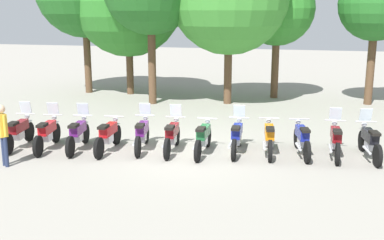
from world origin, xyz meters
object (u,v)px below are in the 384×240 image
at_px(motorcycle_0, 19,131).
at_px(motorcycle_6, 203,138).
at_px(motorcycle_10, 336,139).
at_px(motorcycle_11, 370,141).
at_px(motorcycle_5, 172,135).
at_px(motorcycle_8, 269,137).
at_px(motorcycle_3, 108,135).
at_px(motorcycle_2, 78,133).
at_px(person_0, 3,130).
at_px(motorcycle_1, 47,133).
at_px(motorcycle_4, 142,133).
at_px(motorcycle_9, 302,138).
at_px(tree_1, 128,2).
at_px(tree_5, 376,4).
at_px(motorcycle_7, 237,136).
at_px(tree_4, 277,9).

distance_m(motorcycle_0, motorcycle_6, 5.85).
xyz_separation_m(motorcycle_10, motorcycle_11, (0.96, 0.07, 0.00)).
distance_m(motorcycle_5, motorcycle_6, 0.97).
relative_size(motorcycle_10, motorcycle_11, 1.01).
xyz_separation_m(motorcycle_6, motorcycle_10, (3.86, 0.69, 0.01)).
relative_size(motorcycle_5, motorcycle_8, 1.00).
bearing_deg(motorcycle_3, motorcycle_2, 91.12).
relative_size(motorcycle_5, person_0, 1.25).
distance_m(motorcycle_1, motorcycle_5, 3.92).
height_order(motorcycle_5, motorcycle_10, same).
relative_size(motorcycle_0, motorcycle_4, 1.00).
bearing_deg(motorcycle_10, motorcycle_2, 97.05).
xyz_separation_m(motorcycle_3, motorcycle_9, (5.79, 1.06, 0.00)).
distance_m(motorcycle_5, tree_1, 11.35).
height_order(motorcycle_2, motorcycle_6, motorcycle_2).
distance_m(motorcycle_9, motorcycle_11, 1.93).
bearing_deg(motorcycle_5, motorcycle_4, 85.05).
height_order(motorcycle_0, tree_5, tree_5).
bearing_deg(tree_1, motorcycle_1, -83.45).
xyz_separation_m(motorcycle_3, motorcycle_7, (3.86, 0.81, 0.01)).
bearing_deg(motorcycle_1, motorcycle_6, -92.72).
bearing_deg(motorcycle_0, person_0, -167.34).
distance_m(motorcycle_6, motorcycle_7, 1.03).
xyz_separation_m(motorcycle_1, motorcycle_4, (2.90, 0.66, 0.00)).
relative_size(motorcycle_4, motorcycle_6, 0.99).
bearing_deg(motorcycle_1, motorcycle_0, 83.05).
xyz_separation_m(motorcycle_9, person_0, (-7.97, -3.10, 0.53)).
distance_m(person_0, tree_4, 14.42).
xyz_separation_m(motorcycle_10, tree_5, (1.84, 8.65, 3.98)).
relative_size(motorcycle_8, tree_4, 0.36).
bearing_deg(motorcycle_10, motorcycle_7, 94.43).
distance_m(motorcycle_8, tree_1, 12.53).
bearing_deg(motorcycle_11, motorcycle_6, 89.61).
bearing_deg(motorcycle_6, tree_4, -9.08).
height_order(motorcycle_4, motorcycle_5, same).
height_order(motorcycle_6, tree_5, tree_5).
bearing_deg(motorcycle_10, motorcycle_5, 96.53).
relative_size(motorcycle_3, motorcycle_10, 1.00).
distance_m(motorcycle_2, motorcycle_11, 8.78).
bearing_deg(tree_5, motorcycle_4, -129.21).
relative_size(motorcycle_8, motorcycle_9, 1.01).
bearing_deg(person_0, motorcycle_6, 148.14).
bearing_deg(motorcycle_3, motorcycle_9, -83.40).
xyz_separation_m(motorcycle_0, motorcycle_6, (5.80, 0.75, -0.01)).
height_order(motorcycle_11, tree_4, tree_4).
distance_m(motorcycle_6, motorcycle_9, 2.96).
bearing_deg(motorcycle_9, tree_1, 33.56).
xyz_separation_m(motorcycle_5, tree_4, (2.33, 10.01, 3.80)).
distance_m(motorcycle_7, motorcycle_11, 3.88).
xyz_separation_m(motorcycle_4, motorcycle_9, (4.83, 0.65, -0.01)).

